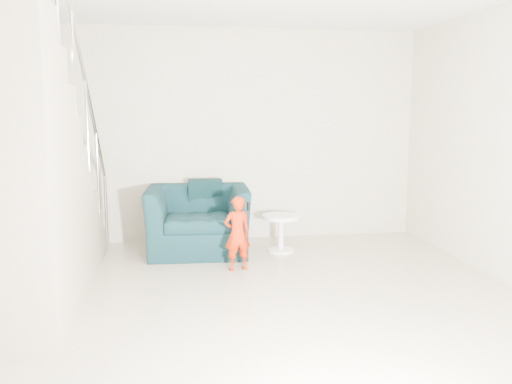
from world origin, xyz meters
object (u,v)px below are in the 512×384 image
armchair (198,220)px  side_table (281,227)px  toddler (237,233)px  staircase (16,198)px

armchair → side_table: 0.99m
toddler → side_table: toddler is taller
armchair → side_table: bearing=-6.3°
side_table → staircase: bearing=-151.0°
armchair → side_table: (0.97, -0.17, -0.09)m
armchair → staircase: bearing=-131.8°
toddler → side_table: (0.60, 0.66, -0.10)m
armchair → staircase: size_ratio=0.33×
toddler → staircase: bearing=8.6°
armchair → toddler: size_ratio=1.51×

